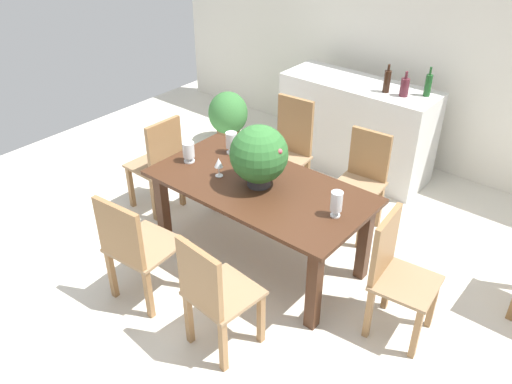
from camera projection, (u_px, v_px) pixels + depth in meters
name	position (u px, v px, depth m)	size (l,w,h in m)	color
ground_plane	(253.00, 263.00, 4.51)	(7.04, 7.04, 0.00)	silver
back_wall	(411.00, 43.00, 5.51)	(6.40, 0.10, 2.60)	silver
dining_table	(259.00, 197.00, 4.23)	(1.79, 0.92, 0.75)	#422616
chair_far_right	(362.00, 178.00, 4.71)	(0.44, 0.50, 0.93)	olive
chair_near_right	(213.00, 292.00, 3.44)	(0.47, 0.47, 0.94)	olive
chair_head_end	(159.00, 161.00, 4.93)	(0.44, 0.43, 0.97)	olive
chair_far_left	(290.00, 146.00, 5.12)	(0.45, 0.45, 1.04)	olive
chair_foot_end	(395.00, 271.00, 3.63)	(0.46, 0.46, 0.95)	olive
chair_near_left	(134.00, 245.00, 3.86)	(0.51, 0.51, 0.94)	olive
flower_centerpiece	(259.00, 155.00, 4.02)	(0.46, 0.46, 0.50)	#333338
crystal_vase_left	(188.00, 151.00, 4.43)	(0.10, 0.10, 0.18)	silver
crystal_vase_center_near	(231.00, 141.00, 4.56)	(0.10, 0.10, 0.20)	silver
crystal_vase_right	(336.00, 202.00, 3.74)	(0.09, 0.09, 0.20)	silver
wine_glass	(219.00, 163.00, 4.22)	(0.07, 0.07, 0.16)	silver
kitchen_counter	(355.00, 127.00, 5.65)	(1.63, 0.59, 1.00)	silver
wine_bottle_clear	(428.00, 85.00, 5.02)	(0.06, 0.06, 0.29)	#194C1E
wine_bottle_amber	(387.00, 81.00, 5.10)	(0.07, 0.07, 0.28)	black
wine_bottle_dark	(405.00, 87.00, 5.03)	(0.08, 0.08, 0.24)	#511E28
potted_plant_floor	(228.00, 116.00, 6.29)	(0.47, 0.47, 0.63)	brown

